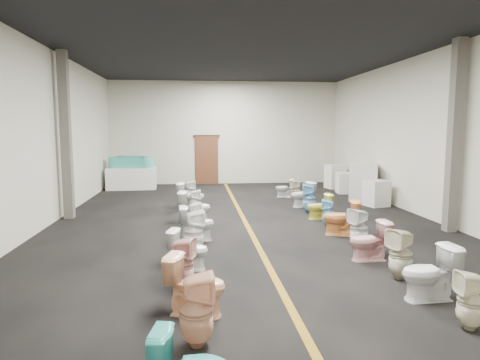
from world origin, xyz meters
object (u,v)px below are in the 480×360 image
Objects in this scene: toilet_right_0 at (471,301)px; toilet_right_10 at (296,191)px; toilet_right_6 at (328,213)px; toilet_right_5 at (341,218)px; toilet_left_9 at (195,202)px; toilet_left_10 at (191,196)px; appliance_crate_b at (363,183)px; toilet_right_4 at (359,228)px; toilet_left_7 at (194,217)px; toilet_right_1 at (429,273)px; toilet_right_7 at (319,206)px; toilet_left_3 at (182,264)px; toilet_right_11 at (285,188)px; appliance_crate_d at (335,177)px; toilet_right_8 at (309,198)px; toilet_right_9 at (303,195)px; toilet_right_2 at (401,254)px; toilet_left_6 at (197,223)px; appliance_crate_a at (376,193)px; toilet_left_4 at (188,249)px; display_table at (132,178)px; toilet_left_2 at (196,285)px; toilet_left_5 at (194,232)px; appliance_crate_c at (346,183)px; bathtub at (131,163)px; toilet_right_3 at (369,241)px; toilet_left_1 at (196,310)px; toilet_left_8 at (195,207)px; toilet_left_11 at (190,193)px.

toilet_right_0 reaches higher than toilet_right_10.
toilet_right_5 is at bearing 24.33° from toilet_right_6.
toilet_left_10 is at bearing 5.04° from toilet_left_9.
appliance_crate_b reaches higher than toilet_right_4.
toilet_left_7 is 0.94× the size of toilet_right_0.
toilet_left_7 is 0.84× the size of toilet_left_10.
toilet_right_7 is (0.01, 5.55, -0.06)m from toilet_right_1.
toilet_left_3 is 9.13m from toilet_right_11.
appliance_crate_d is 5.51m from toilet_right_8.
toilet_right_2 is at bearing -19.41° from toilet_right_9.
appliance_crate_a is at bearing -60.83° from toilet_left_6.
toilet_left_3 is 1.15× the size of toilet_left_4.
display_table is 8.79m from toilet_left_6.
toilet_right_9 is at bearing 158.42° from toilet_right_2.
display_table reaches higher than toilet_right_5.
toilet_left_2 is 0.97× the size of toilet_right_5.
toilet_left_5 is 3.52m from toilet_right_5.
toilet_left_6 is 0.91m from toilet_left_7.
toilet_right_2 is 1.22× the size of toilet_right_7.
toilet_left_3 is 1.12× the size of toilet_left_9.
appliance_crate_c is 5.83m from toilet_right_6.
toilet_right_2 reaches higher than toilet_right_1.
toilet_left_6 is at bearing 169.61° from toilet_left_7.
toilet_right_6 is at bearing 177.01° from toilet_right_1.
toilet_right_6 is 0.94× the size of toilet_right_10.
toilet_left_5 is at bearing -140.26° from toilet_right_2.
toilet_right_6 is at bearing -40.90° from bathtub.
appliance_crate_b is 1.52× the size of toilet_left_2.
toilet_left_3 is at bearing -109.79° from toilet_right_2.
display_table is 2.95× the size of toilet_right_11.
toilet_right_3 is 5.52m from toilet_right_9.
toilet_left_9 is (-0.04, 6.59, -0.04)m from toilet_left_2.
toilet_right_9 is (3.33, 8.39, -0.04)m from toilet_left_1.
bathtub is 8.15m from toilet_right_8.
toilet_right_5 is (-2.37, -7.60, -0.07)m from appliance_crate_d.
toilet_right_8 reaches higher than toilet_right_11.
toilet_right_4 is (3.37, -2.65, -0.01)m from toilet_left_8.
bathtub is at bearing -142.01° from toilet_right_7.
toilet_right_8 is at bearing -127.40° from toilet_left_11.
toilet_left_9 is 0.94× the size of toilet_right_9.
appliance_crate_a reaches higher than toilet_right_11.
display_table is at bearing 13.68° from toilet_left_6.
toilet_right_1 is at bearing 1.99° from toilet_right_3.
appliance_crate_a reaches higher than toilet_left_11.
toilet_left_7 is 6.41m from toilet_right_0.
toilet_left_1 is 1.04× the size of toilet_right_4.
appliance_crate_c is 2.88m from toilet_right_10.
appliance_crate_c reaches higher than toilet_right_7.
toilet_left_10 reaches higher than toilet_right_9.
toilet_left_8 reaches higher than toilet_right_10.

